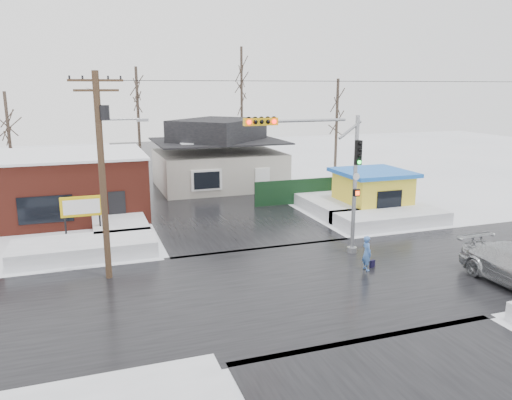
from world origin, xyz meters
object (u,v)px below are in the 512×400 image
object	(u,v)px
utility_pole	(103,165)
kiosk	(372,191)
traffic_signal	(328,167)
marquee_sign	(82,208)
pedestrian	(367,253)

from	to	relation	value
utility_pole	kiosk	distance (m)	18.95
traffic_signal	utility_pole	bearing A→B (deg)	177.05
traffic_signal	marquee_sign	distance (m)	13.42
kiosk	pedestrian	bearing A→B (deg)	-123.09
utility_pole	pedestrian	xyz separation A→B (m)	(11.29, -2.92, -4.29)
traffic_signal	pedestrian	world-z (taller)	traffic_signal
marquee_sign	pedestrian	bearing A→B (deg)	-35.81
traffic_signal	utility_pole	size ratio (longest dim) A/B	0.78
utility_pole	marquee_sign	bearing A→B (deg)	100.13
marquee_sign	kiosk	world-z (taller)	kiosk
utility_pole	pedestrian	size ratio (longest dim) A/B	5.48
kiosk	pedestrian	distance (m)	11.26
kiosk	traffic_signal	bearing A→B (deg)	-135.16
utility_pole	traffic_signal	bearing A→B (deg)	-2.95
traffic_signal	utility_pole	world-z (taller)	utility_pole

